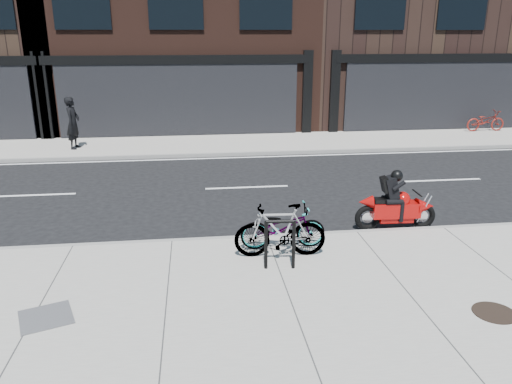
{
  "coord_description": "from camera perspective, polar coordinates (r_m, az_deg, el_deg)",
  "views": [
    {
      "loc": [
        -1.45,
        -11.74,
        4.27
      ],
      "look_at": [
        -0.14,
        -1.26,
        0.9
      ],
      "focal_mm": 35.0,
      "sensor_mm": 36.0,
      "label": 1
    }
  ],
  "objects": [
    {
      "name": "manhole_cover",
      "position": [
        8.76,
        25.59,
        -12.33
      ],
      "size": [
        0.87,
        0.87,
        0.02
      ],
      "primitive_type": "cylinder",
      "rotation": [
        0.0,
        0.0,
        -0.41
      ],
      "color": "black",
      "rests_on": "sidewalk_near"
    },
    {
      "name": "utility_grate",
      "position": [
        8.47,
        -22.88,
        -13.03
      ],
      "size": [
        0.96,
        0.96,
        0.02
      ],
      "primitive_type": "cube",
      "rotation": [
        0.0,
        0.0,
        0.36
      ],
      "color": "#555558",
      "rests_on": "sidewalk_near"
    },
    {
      "name": "bicycle_far",
      "position": [
        24.41,
        24.76,
        7.4
      ],
      "size": [
        1.73,
        0.62,
        0.91
      ],
      "primitive_type": "imported",
      "rotation": [
        0.0,
        0.0,
        1.58
      ],
      "color": "maroon",
      "rests_on": "sidewalk_far"
    },
    {
      "name": "sidewalk_far",
      "position": [
        19.99,
        -2.81,
        5.53
      ],
      "size": [
        60.0,
        3.5,
        0.13
      ],
      "primitive_type": "cube",
      "color": "gray",
      "rests_on": "ground"
    },
    {
      "name": "bicycle_rear",
      "position": [
        9.59,
        2.77,
        -4.42
      ],
      "size": [
        1.79,
        0.61,
        1.06
      ],
      "primitive_type": "imported",
      "rotation": [
        0.0,
        0.0,
        4.65
      ],
      "color": "gray",
      "rests_on": "sidewalk_near"
    },
    {
      "name": "pedestrian",
      "position": [
        19.87,
        -20.19,
        7.42
      ],
      "size": [
        0.57,
        0.77,
        1.92
      ],
      "primitive_type": "imported",
      "rotation": [
        0.0,
        0.0,
        1.41
      ],
      "color": "black",
      "rests_on": "sidewalk_far"
    },
    {
      "name": "ground",
      "position": [
        12.57,
        -0.08,
        -2.15
      ],
      "size": [
        120.0,
        120.0,
        0.0
      ],
      "primitive_type": "plane",
      "color": "black",
      "rests_on": "ground"
    },
    {
      "name": "motorcycle",
      "position": [
        11.7,
        16.09,
        -1.45
      ],
      "size": [
        1.88,
        0.47,
        1.4
      ],
      "rotation": [
        0.0,
        0.0,
        -0.04
      ],
      "color": "black",
      "rests_on": "ground"
    },
    {
      "name": "sidewalk_near",
      "position": [
        8.07,
        4.39,
        -13.74
      ],
      "size": [
        60.0,
        6.0,
        0.13
      ],
      "primitive_type": "cube",
      "color": "gray",
      "rests_on": "ground"
    },
    {
      "name": "bike_rack",
      "position": [
        9.09,
        2.75,
        -5.51
      ],
      "size": [
        0.57,
        0.11,
        0.95
      ],
      "rotation": [
        0.0,
        0.0,
        -0.1
      ],
      "color": "black",
      "rests_on": "sidewalk_near"
    },
    {
      "name": "bicycle_front",
      "position": [
        10.0,
        3.1,
        -3.99
      ],
      "size": [
        1.71,
        0.61,
        0.9
      ],
      "primitive_type": "imported",
      "rotation": [
        0.0,
        0.0,
        1.56
      ],
      "color": "gray",
      "rests_on": "sidewalk_near"
    }
  ]
}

